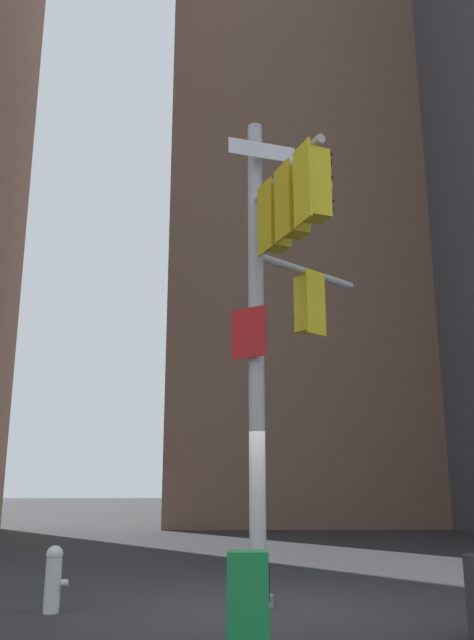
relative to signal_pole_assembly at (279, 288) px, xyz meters
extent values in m
plane|color=#2D2D30|center=(-0.34, 0.39, -4.70)|extent=(120.00, 120.00, 0.00)
cube|color=brown|center=(3.61, 21.81, 20.32)|extent=(13.35, 13.35, 50.03)
cylinder|color=#B2B2B5|center=(-0.34, 0.39, -0.83)|extent=(0.25, 0.25, 7.74)
cylinder|color=gray|center=(-0.34, 0.39, -4.62)|extent=(0.45, 0.45, 0.16)
cylinder|color=#B2B2B5|center=(0.06, -0.68, 1.61)|extent=(0.91, 2.17, 0.14)
cylinder|color=#B2B2B5|center=(0.61, 1.21, 0.67)|extent=(1.99, 1.76, 0.14)
cube|color=gold|center=(-0.24, -0.42, 1.01)|extent=(0.19, 0.46, 1.14)
cube|color=gold|center=(-0.06, -0.36, 1.01)|extent=(0.44, 0.44, 1.00)
cylinder|color=#360605|center=(0.13, -0.29, 1.36)|extent=(0.13, 0.21, 0.20)
cube|color=black|center=(0.13, -0.29, 1.48)|extent=(0.14, 0.23, 0.02)
cylinder|color=#3C2C06|center=(0.13, -0.29, 1.01)|extent=(0.13, 0.21, 0.20)
cube|color=black|center=(0.13, -0.29, 1.13)|extent=(0.14, 0.23, 0.02)
cylinder|color=#19C672|center=(0.13, -0.29, 0.66)|extent=(0.13, 0.21, 0.20)
cube|color=black|center=(0.13, -0.29, 0.78)|extent=(0.14, 0.23, 0.02)
cube|color=gold|center=(-0.02, -1.01, 1.01)|extent=(0.19, 0.46, 1.14)
cube|color=gold|center=(0.16, -0.94, 1.01)|extent=(0.44, 0.44, 1.00)
cylinder|color=#360605|center=(0.34, -0.87, 1.36)|extent=(0.13, 0.21, 0.20)
cube|color=black|center=(0.35, -0.87, 1.48)|extent=(0.14, 0.23, 0.02)
cylinder|color=#3C2C06|center=(0.34, -0.87, 1.01)|extent=(0.13, 0.21, 0.20)
cube|color=black|center=(0.35, -0.87, 1.13)|extent=(0.14, 0.23, 0.02)
cylinder|color=#19C672|center=(0.34, -0.87, 0.66)|extent=(0.13, 0.21, 0.20)
cube|color=black|center=(0.35, -0.87, 0.78)|extent=(0.14, 0.23, 0.02)
cube|color=yellow|center=(0.19, -1.59, 1.01)|extent=(0.19, 0.46, 1.14)
cube|color=yellow|center=(0.37, -1.53, 1.01)|extent=(0.44, 0.44, 1.00)
cylinder|color=#360605|center=(0.56, -1.46, 1.36)|extent=(0.13, 0.21, 0.20)
cube|color=black|center=(0.57, -1.46, 1.48)|extent=(0.14, 0.23, 0.02)
cylinder|color=yellow|center=(0.56, -1.46, 1.01)|extent=(0.13, 0.21, 0.20)
cube|color=black|center=(0.57, -1.46, 1.13)|extent=(0.14, 0.23, 0.02)
cylinder|color=#06311C|center=(0.56, -1.46, 0.66)|extent=(0.13, 0.21, 0.20)
cube|color=black|center=(0.57, -1.46, 0.78)|extent=(0.14, 0.23, 0.02)
cube|color=yellow|center=(0.74, 1.07, 0.07)|extent=(0.38, 0.34, 1.14)
cube|color=yellow|center=(0.61, 1.21, 0.07)|extent=(0.48, 0.48, 1.00)
cylinder|color=#360605|center=(0.48, 1.36, 0.42)|extent=(0.19, 0.18, 0.20)
cube|color=black|center=(0.48, 1.37, 0.54)|extent=(0.21, 0.20, 0.02)
cylinder|color=yellow|center=(0.48, 1.36, 0.07)|extent=(0.19, 0.18, 0.20)
cube|color=black|center=(0.48, 1.37, 0.19)|extent=(0.21, 0.20, 0.02)
cylinder|color=#06311C|center=(0.48, 1.36, -0.28)|extent=(0.19, 0.18, 0.20)
cube|color=black|center=(0.48, 1.37, -0.16)|extent=(0.21, 0.20, 0.02)
cube|color=white|center=(-0.24, 0.05, 2.40)|extent=(1.13, 0.35, 0.28)
cube|color=#19479E|center=(-0.24, 0.05, 2.40)|extent=(1.09, 0.34, 0.24)
cube|color=red|center=(-0.47, 0.21, -0.67)|extent=(0.52, 0.39, 0.80)
cube|color=white|center=(-0.47, 0.21, -0.67)|extent=(0.49, 0.37, 0.76)
cylinder|color=silver|center=(-3.22, 0.02, -4.34)|extent=(0.22, 0.22, 0.71)
sphere|color=silver|center=(-3.22, 0.02, -3.93)|extent=(0.23, 0.23, 0.23)
cylinder|color=silver|center=(-3.06, 0.02, -4.31)|extent=(0.10, 0.09, 0.09)
cube|color=#198C3F|center=(-0.60, -2.20, -4.18)|extent=(0.44, 0.36, 1.03)
cube|color=black|center=(-0.37, -2.20, -3.98)|extent=(0.01, 0.29, 0.37)
camera|label=1|loc=(-0.90, -9.56, -2.93)|focal=35.94mm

